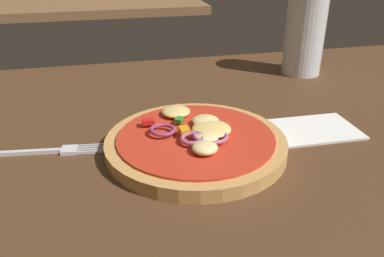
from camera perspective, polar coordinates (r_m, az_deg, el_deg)
The scene contains 6 objects.
dining_table at distance 0.49m, azimuth 5.24°, elevation -5.25°, with size 1.43×0.83×0.03m.
pizza at distance 0.48m, azimuth 0.59°, elevation -1.95°, with size 0.22×0.22×0.03m.
fork at distance 0.51m, azimuth -21.31°, elevation -3.17°, with size 0.18×0.03×0.01m.
beer_glass at distance 0.77m, azimuth 16.03°, elevation 12.61°, with size 0.07×0.07×0.15m.
napkin at distance 0.55m, azimuth 16.71°, elevation -0.18°, with size 0.13×0.08×0.00m.
background_table at distance 1.83m, azimuth -13.99°, elevation 17.52°, with size 0.86×0.67×0.03m.
Camera 1 is at (-0.14, -0.39, 0.27)m, focal length 36.60 mm.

